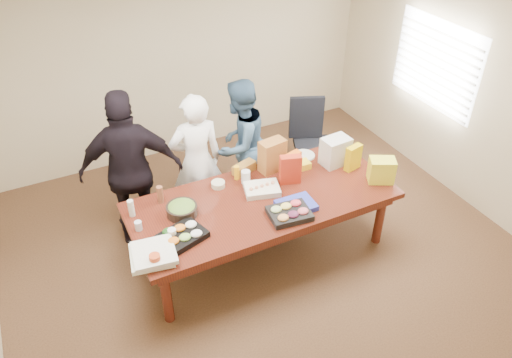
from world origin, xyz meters
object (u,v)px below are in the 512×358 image
person_center (197,161)px  salad_bowl (182,210)px  office_chair (313,143)px  conference_table (263,225)px  person_right (240,144)px  sheet_cake (262,189)px

person_center → salad_bowl: bearing=64.3°
office_chair → person_center: 1.69m
conference_table → office_chair: (1.25, 0.99, 0.16)m
conference_table → person_right: (0.20, 1.00, 0.44)m
conference_table → person_right: person_right is taller
sheet_cake → person_center: bearing=136.8°
office_chair → salad_bowl: office_chair is taller
person_center → salad_bowl: 0.84m
office_chair → person_right: 1.08m
person_center → person_right: size_ratio=1.02×
person_right → sheet_cake: size_ratio=4.43×
office_chair → person_center: (-1.65, -0.14, 0.30)m
conference_table → office_chair: bearing=38.5°
conference_table → person_center: size_ratio=1.69×
sheet_cake → salad_bowl: (-0.89, 0.03, 0.02)m
conference_table → sheet_cake: sheet_cake is taller
person_right → salad_bowl: person_right is taller
conference_table → person_center: person_center is taller
person_right → sheet_cake: 0.91m
person_center → person_right: 0.63m
sheet_cake → salad_bowl: 0.89m
office_chair → salad_bowl: bearing=-135.0°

